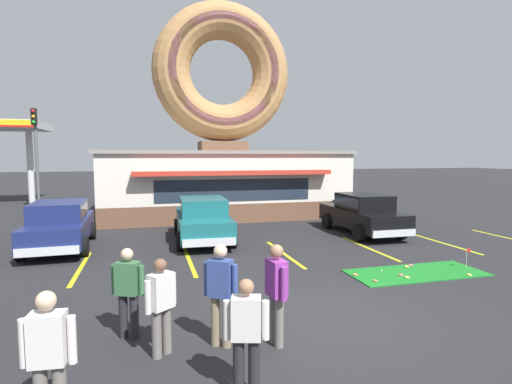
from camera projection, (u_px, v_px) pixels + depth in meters
name	position (u px, v px, depth m)	size (l,w,h in m)	color
ground_plane	(330.00, 318.00, 7.68)	(160.00, 160.00, 0.00)	#232326
donut_shop_building	(223.00, 144.00, 20.87)	(12.30, 6.75, 10.96)	brown
putting_mat	(416.00, 273.00, 10.58)	(3.63, 1.48, 0.03)	#197523
mini_donut_near_left	(375.00, 281.00, 9.80)	(0.13, 0.13, 0.04)	#A5724C
mini_donut_near_right	(411.00, 265.00, 11.20)	(0.13, 0.13, 0.04)	#D8667F
mini_donut_mid_left	(407.00, 266.00, 11.06)	(0.13, 0.13, 0.04)	#E5C666
mini_donut_mid_centre	(355.00, 275.00, 10.31)	(0.13, 0.13, 0.04)	#D17F47
mini_donut_mid_right	(407.00, 277.00, 10.08)	(0.13, 0.13, 0.04)	#E5C666
mini_donut_far_left	(469.00, 275.00, 10.30)	(0.13, 0.13, 0.04)	#E5C666
mini_donut_far_centre	(401.00, 275.00, 10.28)	(0.13, 0.13, 0.04)	#D8667F
golf_ball	(381.00, 271.00, 10.64)	(0.04, 0.04, 0.04)	white
putting_flag_pin	(468.00, 254.00, 10.92)	(0.13, 0.01, 0.55)	silver
car_teal	(203.00, 218.00, 14.50)	(2.11, 4.62, 1.60)	#196066
car_black	(363.00, 212.00, 15.93)	(2.02, 4.58, 1.60)	black
car_navy	(60.00, 223.00, 13.28)	(2.11, 4.62, 1.60)	navy
pedestrian_blue_sweater_man	(161.00, 303.00, 6.16)	(0.48, 0.43, 1.54)	slate
pedestrian_hooded_kid	(221.00, 290.00, 6.46)	(0.51, 0.41, 1.69)	#7F7056
pedestrian_leather_jacket_man	(246.00, 332.00, 5.13)	(0.58, 0.33, 1.55)	#232328
pedestrian_clipboard_woman	(49.00, 355.00, 4.41)	(0.59, 0.27, 1.64)	slate
pedestrian_beanie_man	(128.00, 289.00, 6.76)	(0.55, 0.38, 1.56)	#232328
pedestrian_crossing_woman	(276.00, 290.00, 6.51)	(0.30, 0.59, 1.68)	slate
trash_bin	(338.00, 210.00, 19.38)	(0.57, 0.57, 0.97)	#232833
traffic_light_pole	(36.00, 145.00, 22.16)	(0.28, 0.47, 5.80)	#595B60
parking_stripe_far_left	(81.00, 267.00, 11.13)	(0.12, 3.60, 0.01)	yellow
parking_stripe_left	(189.00, 260.00, 11.91)	(0.12, 3.60, 0.01)	yellow
parking_stripe_mid_left	(284.00, 254.00, 12.69)	(0.12, 3.60, 0.01)	yellow
parking_stripe_centre	(368.00, 248.00, 13.48)	(0.12, 3.60, 0.01)	yellow
parking_stripe_mid_right	(443.00, 243.00, 14.26)	(0.12, 3.60, 0.01)	yellow
parking_stripe_right	(510.00, 238.00, 15.04)	(0.12, 3.60, 0.01)	yellow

